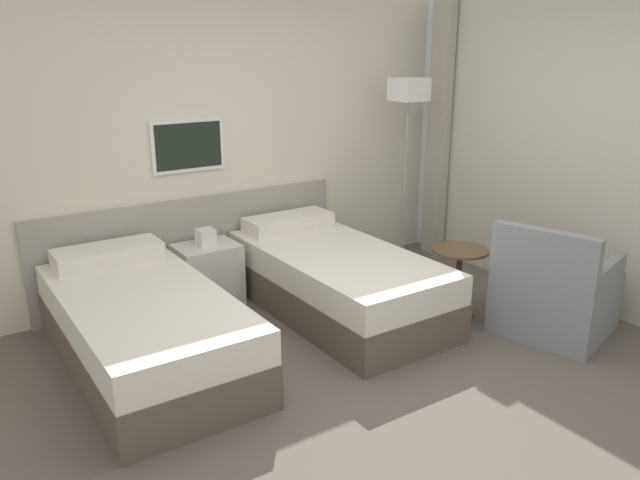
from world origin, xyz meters
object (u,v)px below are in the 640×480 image
floor_lamp (408,105)px  armchair (554,296)px  side_table (459,269)px  nightstand (208,273)px  bed_near_door (144,328)px  bed_near_window (336,280)px

floor_lamp → armchair: (-0.01, -1.77, -1.31)m
side_table → armchair: 0.75m
armchair → nightstand: bearing=28.7°
bed_near_door → bed_near_window: size_ratio=1.00×
armchair → floor_lamp: bearing=-16.3°
bed_near_window → floor_lamp: floor_lamp is taller
bed_near_window → floor_lamp: size_ratio=1.10×
bed_near_window → armchair: size_ratio=2.08×
floor_lamp → armchair: 2.21m
bed_near_door → floor_lamp: (2.81, 0.53, 1.33)m
bed_near_door → armchair: size_ratio=2.08×
bed_near_window → bed_near_door: bearing=180.0°
nightstand → side_table: (1.60, -1.37, 0.13)m
floor_lamp → side_table: bearing=-109.2°
nightstand → armchair: bearing=-45.2°
floor_lamp → side_table: (-0.40, -1.14, -1.21)m
bed_near_window → side_table: (0.79, -0.62, 0.12)m
floor_lamp → side_table: size_ratio=3.23×
bed_near_window → armchair: 1.71m
bed_near_door → nightstand: 1.11m
nightstand → armchair: 2.82m
bed_near_window → floor_lamp: (1.19, 0.53, 1.33)m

